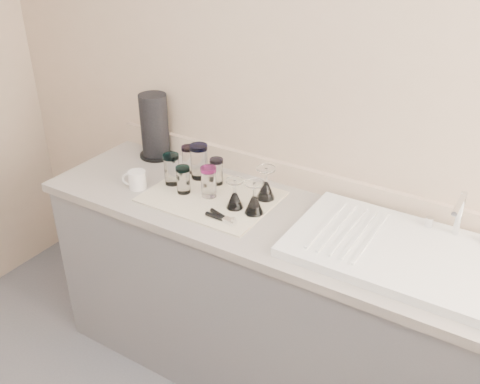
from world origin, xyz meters
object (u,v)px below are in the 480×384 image
Objects in this scene: paper_towel_roll at (155,127)px; goblet_front_left at (235,198)px; tumbler_purple at (217,171)px; tumbler_blue at (183,180)px; tumbler_lavender at (209,182)px; can_opener at (222,218)px; tumbler_teal at (189,159)px; white_mug at (137,180)px; tumbler_cyan at (199,161)px; tumbler_magenta at (172,169)px; goblet_back_right at (266,188)px; sink_unit at (403,252)px; goblet_front_right at (254,203)px.

goblet_front_left is at bearing -21.16° from paper_towel_roll.
tumbler_blue is at bearing -118.39° from tumbler_purple.
tumbler_lavender reaches higher than can_opener.
tumbler_lavender is (0.22, -0.15, 0.00)m from tumbler_teal.
tumbler_teal is at bearing 169.58° from tumbler_purple.
white_mug is at bearing -114.37° from tumbler_teal.
tumbler_magenta is at bearing -122.08° from tumbler_cyan.
goblet_back_right is at bearing -4.51° from tumbler_teal.
tumbler_purple is 0.12m from tumbler_lavender.
sink_unit reaches higher than can_opener.
sink_unit is at bearing 0.13° from tumbler_magenta.
tumbler_magenta is 0.44× the size of paper_towel_roll.
white_mug is at bearing -174.69° from sink_unit.
paper_towel_roll reaches higher than tumbler_blue.
goblet_front_right is 0.57m from white_mug.
goblet_front_right reaches higher than tumbler_lavender.
goblet_front_right is 0.75m from paper_towel_roll.
sink_unit is 2.53× the size of paper_towel_roll.
paper_towel_roll is at bearing 150.78° from can_opener.
tumbler_cyan is 0.51× the size of paper_towel_roll.
tumbler_purple is at bearing 179.75° from goblet_back_right.
tumbler_magenta and goblet_front_right have the same top height.
tumbler_purple is 1.02× the size of white_mug.
goblet_back_right is at bearing 27.16° from tumbler_lavender.
goblet_front_left reaches higher than tumbler_blue.
tumbler_cyan is at bearing 173.61° from sink_unit.
can_opener is at bearing -86.91° from goblet_front_left.
white_mug is at bearing -172.15° from goblet_front_right.
tumbler_magenta is at bearing -179.87° from sink_unit.
white_mug is at bearing 175.61° from can_opener.
tumbler_teal is 0.14m from tumbler_magenta.
sink_unit reaches higher than tumbler_purple.
tumbler_magenta is 0.45m from goblet_front_right.
goblet_back_right is (0.36, -0.01, -0.03)m from tumbler_cyan.
tumbler_magenta reaches higher than tumbler_lavender.
tumbler_magenta reaches higher than tumbler_teal.
sink_unit reaches higher than tumbler_lavender.
tumbler_teal is at bearing 145.87° from tumbler_lavender.
can_opener is at bearing -21.64° from tumbler_magenta.
goblet_front_right is (0.46, -0.17, -0.02)m from tumbler_teal.
goblet_back_right reaches higher than tumbler_magenta.
tumbler_blue is (0.09, -0.04, -0.01)m from tumbler_magenta.
tumbler_purple is 0.99× the size of tumbler_blue.
goblet_front_right is at bearing -25.90° from tumbler_purple.
sink_unit reaches higher than goblet_back_right.
sink_unit is at bearing -7.21° from tumbler_teal.
tumbler_teal reaches higher than white_mug.
white_mug is at bearing -171.30° from goblet_front_left.
tumbler_lavender reaches higher than white_mug.
goblet_front_left is 0.48m from white_mug.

